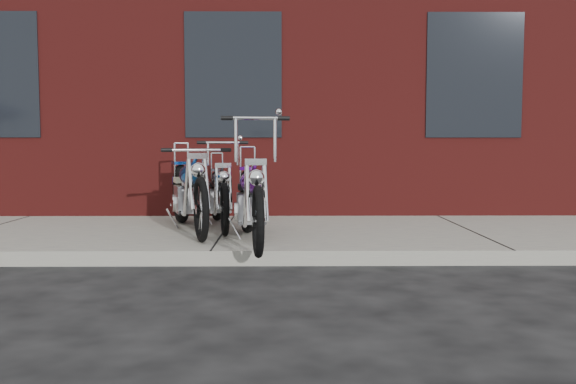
{
  "coord_description": "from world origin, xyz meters",
  "views": [
    {
      "loc": [
        0.7,
        -5.91,
        1.18
      ],
      "look_at": [
        0.77,
        0.8,
        0.67
      ],
      "focal_mm": 38.0,
      "sensor_mm": 36.0,
      "label": 1
    }
  ],
  "objects": [
    {
      "name": "building_brick",
      "position": [
        0.0,
        8.0,
        4.0
      ],
      "size": [
        22.0,
        10.0,
        8.0
      ],
      "primitive_type": "cube",
      "color": "#5B1513",
      "rests_on": "ground"
    },
    {
      "name": "chopper_blue",
      "position": [
        -0.42,
        1.45,
        0.59
      ],
      "size": [
        0.88,
        2.38,
        1.06
      ],
      "rotation": [
        0.0,
        0.0,
        -1.28
      ],
      "color": "black",
      "rests_on": "sidewalk"
    },
    {
      "name": "chopper_third",
      "position": [
        -0.08,
        1.78,
        0.54
      ],
      "size": [
        0.59,
        2.12,
        1.09
      ],
      "rotation": [
        0.0,
        0.0,
        -1.41
      ],
      "color": "black",
      "rests_on": "sidewalk"
    },
    {
      "name": "chopper_purple",
      "position": [
        0.38,
        0.52,
        0.57
      ],
      "size": [
        0.57,
        2.34,
        1.31
      ],
      "rotation": [
        0.0,
        0.0,
        -1.46
      ],
      "color": "black",
      "rests_on": "sidewalk"
    },
    {
      "name": "sidewalk",
      "position": [
        0.0,
        1.5,
        0.07
      ],
      "size": [
        22.0,
        3.0,
        0.15
      ],
      "primitive_type": "cube",
      "color": "gray",
      "rests_on": "ground"
    },
    {
      "name": "ground",
      "position": [
        0.0,
        0.0,
        0.0
      ],
      "size": [
        120.0,
        120.0,
        0.0
      ],
      "primitive_type": "plane",
      "color": "black",
      "rests_on": "ground"
    }
  ]
}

